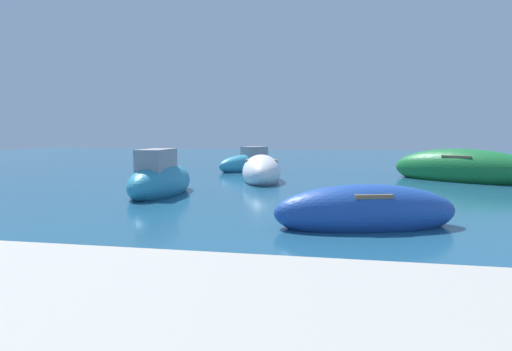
% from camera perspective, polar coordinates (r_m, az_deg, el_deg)
% --- Properties ---
extents(moored_boat_0, '(5.60, 4.44, 1.63)m').
position_cam_1_polar(moored_boat_0, '(19.56, 24.59, 0.73)').
color(moored_boat_0, '#197233').
rests_on(moored_boat_0, ground).
extents(moored_boat_1, '(3.99, 2.29, 1.14)m').
position_cam_1_polar(moored_boat_1, '(9.50, 13.69, -4.47)').
color(moored_boat_1, '#1E479E').
rests_on(moored_boat_1, ground).
extents(moored_boat_2, '(1.40, 3.65, 1.70)m').
position_cam_1_polar(moored_boat_2, '(14.29, -12.02, -0.64)').
color(moored_boat_2, teal).
rests_on(moored_boat_2, ground).
extents(moored_boat_4, '(3.22, 3.47, 1.43)m').
position_cam_1_polar(moored_boat_4, '(22.17, -0.74, 1.50)').
color(moored_boat_4, teal).
rests_on(moored_boat_4, ground).
extents(moored_boat_6, '(2.18, 4.06, 1.34)m').
position_cam_1_polar(moored_boat_6, '(17.62, 0.69, 0.49)').
color(moored_boat_6, white).
rests_on(moored_boat_6, ground).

